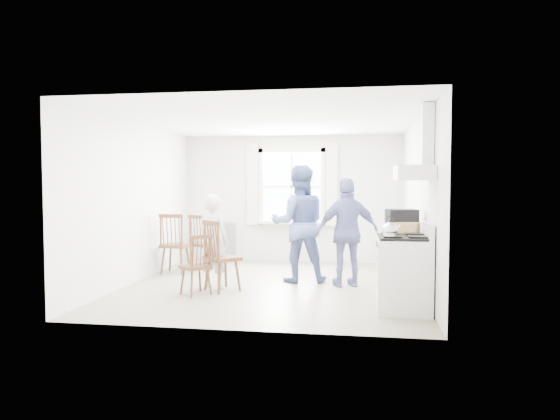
% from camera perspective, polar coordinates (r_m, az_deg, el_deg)
% --- Properties ---
extents(room_shell, '(4.62, 5.12, 2.64)m').
position_cam_1_polar(room_shell, '(7.87, -0.92, 0.78)').
color(room_shell, gray).
rests_on(room_shell, ground).
extents(window_assembly, '(1.88, 0.24, 1.70)m').
position_cam_1_polar(window_assembly, '(10.28, 1.34, 2.20)').
color(window_assembly, white).
rests_on(window_assembly, room_shell).
extents(range_hood, '(0.45, 0.76, 0.94)m').
position_cam_1_polar(range_hood, '(6.45, 15.52, 5.52)').
color(range_hood, silver).
rests_on(range_hood, room_shell).
extents(shelf_unit, '(0.40, 0.30, 0.80)m').
position_cam_1_polar(shelf_unit, '(10.51, -6.36, -3.60)').
color(shelf_unit, gray).
rests_on(shelf_unit, ground).
extents(gas_stove, '(0.68, 0.76, 1.12)m').
position_cam_1_polar(gas_stove, '(6.53, 13.93, -6.98)').
color(gas_stove, silver).
rests_on(gas_stove, ground).
extents(kettle, '(0.19, 0.19, 0.27)m').
position_cam_1_polar(kettle, '(6.26, 12.45, -2.25)').
color(kettle, silver).
rests_on(kettle, gas_stove).
extents(low_cabinet, '(0.50, 0.55, 0.90)m').
position_cam_1_polar(low_cabinet, '(7.23, 13.97, -6.29)').
color(low_cabinet, silver).
rests_on(low_cabinet, ground).
extents(stereo_stack, '(0.45, 0.41, 0.35)m').
position_cam_1_polar(stereo_stack, '(7.13, 13.72, -1.34)').
color(stereo_stack, black).
rests_on(stereo_stack, low_cabinet).
extents(cardboard_box, '(0.35, 0.31, 0.19)m').
position_cam_1_polar(cardboard_box, '(6.94, 14.36, -2.15)').
color(cardboard_box, '#A98951').
rests_on(cardboard_box, low_cabinet).
extents(windsor_chair_a, '(0.48, 0.47, 1.08)m').
position_cam_1_polar(windsor_chair_a, '(9.08, -12.15, -3.04)').
color(windsor_chair_a, '#472716').
rests_on(windsor_chair_a, ground).
extents(windsor_chair_b, '(0.63, 0.63, 1.07)m').
position_cam_1_polar(windsor_chair_b, '(7.48, -7.37, -4.33)').
color(windsor_chair_b, '#472716').
rests_on(windsor_chair_b, ground).
extents(windsor_chair_c, '(0.52, 0.52, 0.89)m').
position_cam_1_polar(windsor_chair_c, '(7.26, -9.25, -5.46)').
color(windsor_chair_c, '#472716').
rests_on(windsor_chair_c, ground).
extents(person_left, '(0.67, 0.67, 1.45)m').
position_cam_1_polar(person_left, '(7.75, -7.63, -3.55)').
color(person_left, silver).
rests_on(person_left, ground).
extents(person_mid, '(1.08, 1.08, 1.91)m').
position_cam_1_polar(person_mid, '(8.16, 2.17, -1.59)').
color(person_mid, '#4D5C90').
rests_on(person_mid, ground).
extents(person_right, '(1.26, 1.26, 1.70)m').
position_cam_1_polar(person_right, '(7.86, 7.74, -2.53)').
color(person_right, navy).
rests_on(person_right, ground).
extents(potted_plant, '(0.25, 0.25, 0.37)m').
position_cam_1_polar(potted_plant, '(10.16, 3.70, -0.23)').
color(potted_plant, '#2F6A31').
rests_on(potted_plant, window_assembly).
extents(windsor_chair_d, '(0.58, 0.57, 1.04)m').
position_cam_1_polar(windsor_chair_d, '(9.36, -9.12, -2.99)').
color(windsor_chair_d, '#472716').
rests_on(windsor_chair_d, ground).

